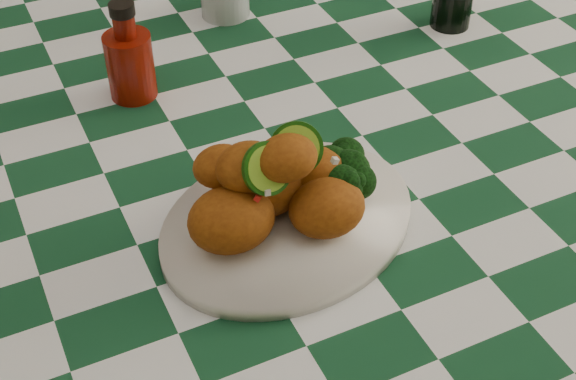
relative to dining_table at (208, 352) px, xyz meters
name	(u,v)px	position (x,y,z in m)	size (l,w,h in m)	color
dining_table	(208,352)	(0.00, 0.00, 0.00)	(1.66, 1.06, 0.79)	#114022
plate	(288,222)	(0.05, -0.18, 0.40)	(0.29, 0.23, 0.02)	silver
fried_chicken_pile	(283,179)	(0.05, -0.18, 0.47)	(0.17, 0.12, 0.11)	#8E450D
broccoli_side	(345,169)	(0.13, -0.16, 0.44)	(0.08, 0.08, 0.06)	black
ketchup_bottle	(128,51)	(-0.02, 0.14, 0.46)	(0.06, 0.06, 0.13)	#701005
wooden_chair_right	(255,58)	(0.39, 0.71, 0.03)	(0.38, 0.40, 0.84)	#472814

